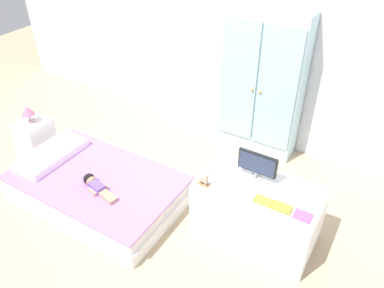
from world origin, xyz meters
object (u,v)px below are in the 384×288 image
Objects in this scene: rocking_horse_toy at (205,179)px; book_orange at (281,207)px; table_lamp at (28,111)px; book_purple at (303,216)px; bed at (98,188)px; nightstand at (35,138)px; doll at (94,184)px; tv_monitor at (257,164)px; tv_stand at (257,212)px; wardrobe at (262,84)px; book_yellow at (263,201)px.

rocking_horse_toy is 0.85× the size of book_orange.
table_lamp reaches higher than book_purple.
nightstand is at bearing 169.84° from bed.
doll is 3.33× the size of rocking_horse_toy.
book_purple reaches higher than doll.
nightstand is at bearing -179.12° from book_orange.
tv_monitor is at bearing 18.11° from bed.
rocking_horse_toy is at bearing -0.69° from nightstand.
table_lamp reaches higher than book_orange.
tv_stand is 7.49× the size of book_purple.
tv_stand is at bearing 19.05° from doll.
tv_stand is (1.35, 0.33, 0.12)m from bed.
doll is at bearing -116.66° from wardrobe.
tv_monitor is at bearing 41.88° from rocking_horse_toy.
wardrobe is at bearing 112.99° from tv_stand.
rocking_horse_toy is at bearing -85.29° from wardrobe.
rocking_horse_toy is at bearing 8.84° from bed.
book_orange reaches higher than tv_stand.
wardrobe is (1.85, 1.28, 0.53)m from nightstand.
book_orange is (0.57, 0.06, -0.05)m from rocking_horse_toy.
book_yellow reaches higher than bed.
wardrobe is 1.59× the size of tv_stand.
rocking_horse_toy reaches higher than tv_stand.
nightstand is at bearing -145.43° from wardrobe.
wardrobe is at bearing 59.03° from bed.
doll is 1.11m from nightstand.
tv_monitor is (-0.07, 0.09, 0.38)m from tv_stand.
doll is 1.33m from tv_stand.
book_orange is (2.54, 0.04, 0.30)m from nightstand.
tv_stand is 0.45m from book_purple.
book_orange reaches higher than doll.
rocking_horse_toy reaches higher than book_purple.
doll is at bearing -49.64° from bed.
table_lamp is 2.35m from tv_stand.
rocking_horse_toy is 0.73m from book_purple.
book_orange is at bearing -61.21° from wardrobe.
book_purple reaches higher than bed.
nightstand is 2.42m from book_yellow.
wardrobe is at bearing 123.85° from book_purple.
tv_monitor reaches higher than rocking_horse_toy.
tv_monitor reaches higher than book_orange.
book_purple is at bearing -56.15° from wardrobe.
book_purple is at bearing 11.22° from doll.
book_orange is at bearing 0.88° from nightstand.
tv_monitor is (1.27, 0.42, 0.50)m from bed.
bed is 1.39m from tv_stand.
nightstand is 1.29× the size of tv_monitor.
book_orange reaches higher than book_yellow.
doll is 1.80m from wardrobe.
tv_stand reaches higher than bed.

